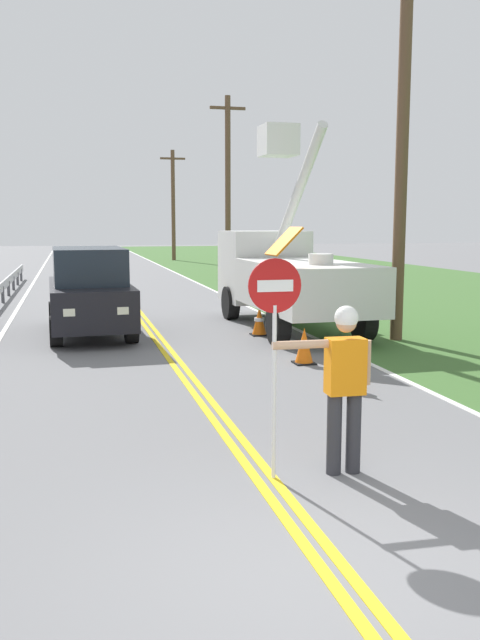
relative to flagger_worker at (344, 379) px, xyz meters
The scene contains 16 objects.
ground_plane 2.47m from the flagger_worker, 112.69° to the right, with size 160.00×160.00×0.00m, color slate.
grass_verge_right 20.93m from the flagger_worker, 59.09° to the left, with size 16.00×110.00×0.01m, color #3D662D.
centerline_yellow_left 17.99m from the flagger_worker, 93.04° to the left, with size 0.11×110.00×0.01m, color yellow.
centerline_yellow_right 17.98m from the flagger_worker, 92.47° to the left, with size 0.11×110.00×0.01m, color yellow.
edge_line_right 18.17m from the flagger_worker, 81.33° to the left, with size 0.12×110.00×0.01m, color silver.
edge_line_left 18.51m from the flagger_worker, 103.98° to the left, with size 0.12×110.00×0.01m, color silver.
flagger_worker is the anchor object (origin of this frame).
stop_sign_paddle 1.02m from the flagger_worker, behind, with size 0.56×0.04×2.33m.
utility_bucket_truck 10.60m from the flagger_worker, 75.70° to the left, with size 2.67×6.85×5.22m.
oncoming_suv_nearest 10.38m from the flagger_worker, 103.20° to the left, with size 2.03×4.66×2.10m.
utility_pole_near 9.57m from the flagger_worker, 59.65° to the left, with size 1.80×0.28×8.81m.
utility_pole_mid 28.15m from the flagger_worker, 79.62° to the left, with size 1.80×0.28×8.93m.
utility_pole_far 43.33m from the flagger_worker, 83.97° to the left, with size 1.80×0.28×7.85m.
traffic_cone_lead 3.88m from the flagger_worker, 66.17° to the left, with size 0.40×0.40×0.70m.
traffic_cone_mid 5.85m from the flagger_worker, 74.84° to the left, with size 0.40×0.40×0.70m.
traffic_cone_tail 9.22m from the flagger_worker, 80.09° to the left, with size 0.40×0.40×0.70m.
Camera 1 is at (-1.91, -4.54, 2.68)m, focal length 38.32 mm.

